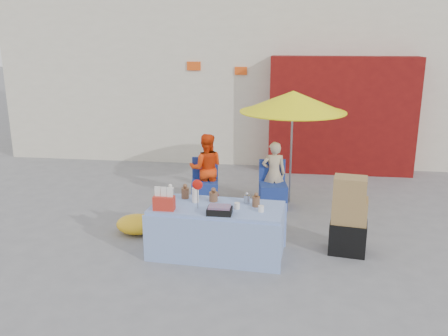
# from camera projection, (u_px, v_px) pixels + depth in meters

# --- Properties ---
(ground) EXTENTS (80.00, 80.00, 0.00)m
(ground) POSITION_uv_depth(u_px,v_px,m) (217.00, 242.00, 7.21)
(ground) COLOR slate
(ground) RESTS_ON ground
(backdrop) EXTENTS (14.00, 8.00, 7.80)m
(backdrop) POSITION_uv_depth(u_px,v_px,m) (273.00, 33.00, 13.49)
(backdrop) COLOR silver
(backdrop) RESTS_ON ground
(market_table) EXTENTS (1.94, 1.01, 1.14)m
(market_table) POSITION_uv_depth(u_px,v_px,m) (217.00, 230.00, 6.71)
(market_table) COLOR #8FA7E5
(market_table) RESTS_ON ground
(chair_left) EXTENTS (0.54, 0.54, 0.85)m
(chair_left) POSITION_uv_depth(u_px,v_px,m) (205.00, 191.00, 8.76)
(chair_left) COLOR navy
(chair_left) RESTS_ON ground
(chair_right) EXTENTS (0.54, 0.54, 0.85)m
(chair_right) POSITION_uv_depth(u_px,v_px,m) (273.00, 194.00, 8.60)
(chair_right) COLOR navy
(chair_right) RESTS_ON ground
(vendor_orange) EXTENTS (0.70, 0.58, 1.30)m
(vendor_orange) POSITION_uv_depth(u_px,v_px,m) (206.00, 168.00, 8.78)
(vendor_orange) COLOR #F03C0C
(vendor_orange) RESTS_ON ground
(vendor_beige) EXTENTS (0.47, 0.35, 1.19)m
(vendor_beige) POSITION_uv_depth(u_px,v_px,m) (274.00, 174.00, 8.64)
(vendor_beige) COLOR tan
(vendor_beige) RESTS_ON ground
(umbrella) EXTENTS (1.90, 1.90, 2.09)m
(umbrella) POSITION_uv_depth(u_px,v_px,m) (293.00, 102.00, 8.40)
(umbrella) COLOR gray
(umbrella) RESTS_ON ground
(box_stack) EXTENTS (0.57, 0.49, 1.14)m
(box_stack) POSITION_uv_depth(u_px,v_px,m) (349.00, 218.00, 6.72)
(box_stack) COLOR black
(box_stack) RESTS_ON ground
(tarp_bundle) EXTENTS (0.77, 0.67, 0.30)m
(tarp_bundle) POSITION_uv_depth(u_px,v_px,m) (137.00, 224.00, 7.49)
(tarp_bundle) COLOR yellow
(tarp_bundle) RESTS_ON ground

